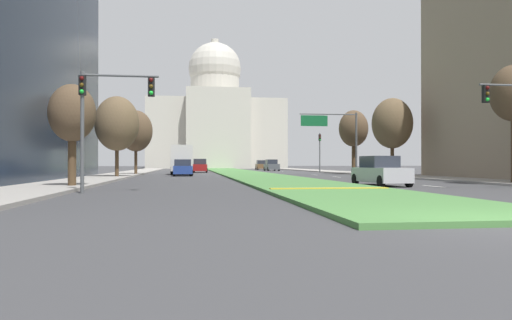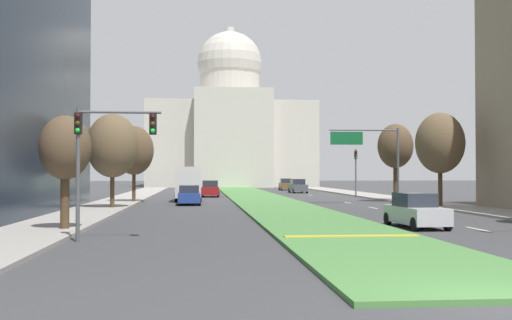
# 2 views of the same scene
# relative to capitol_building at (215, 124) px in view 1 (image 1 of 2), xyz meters

# --- Properties ---
(ground_plane) EXTENTS (260.00, 260.00, 0.00)m
(ground_plane) POSITION_rel_capitol_building_xyz_m (0.00, -53.86, -10.80)
(ground_plane) COLOR #3D3D3F
(grass_median) EXTENTS (6.00, 98.48, 0.14)m
(grass_median) POSITION_rel_capitol_building_xyz_m (0.00, -59.33, -10.73)
(grass_median) COLOR #4C8442
(grass_median) RESTS_ON ground_plane
(median_curb_nose) EXTENTS (5.40, 0.50, 0.04)m
(median_curb_nose) POSITION_rel_capitol_building_xyz_m (0.00, -96.58, -10.64)
(median_curb_nose) COLOR gold
(median_curb_nose) RESTS_ON grass_median
(lane_dashes_right) EXTENTS (0.16, 76.67, 0.01)m
(lane_dashes_right) POSITION_rel_capitol_building_xyz_m (7.12, -58.27, -10.80)
(lane_dashes_right) COLOR silver
(lane_dashes_right) RESTS_ON ground_plane
(sidewalk_left) EXTENTS (4.00, 98.48, 0.15)m
(sidewalk_left) POSITION_rel_capitol_building_xyz_m (-13.24, -64.81, -10.73)
(sidewalk_left) COLOR #9E9991
(sidewalk_left) RESTS_ON ground_plane
(sidewalk_right) EXTENTS (4.00, 98.48, 0.15)m
(sidewalk_right) POSITION_rel_capitol_building_xyz_m (13.24, -64.81, -10.73)
(sidewalk_right) COLOR #9E9991
(sidewalk_right) RESTS_ON ground_plane
(capitol_building) EXTENTS (31.56, 28.25, 31.72)m
(capitol_building) POSITION_rel_capitol_building_xyz_m (0.00, 0.00, 0.00)
(capitol_building) COLOR beige
(capitol_building) RESTS_ON ground_plane
(traffic_light_near_left) EXTENTS (3.34, 0.35, 5.20)m
(traffic_light_near_left) POSITION_rel_capitol_building_xyz_m (-9.90, -96.19, -7.01)
(traffic_light_near_left) COLOR #515456
(traffic_light_near_left) RESTS_ON ground_plane
(traffic_light_far_right) EXTENTS (0.28, 0.35, 5.20)m
(traffic_light_far_right) POSITION_rel_capitol_building_xyz_m (10.74, -56.25, -7.49)
(traffic_light_far_right) COLOR #515456
(traffic_light_far_right) RESTS_ON ground_plane
(overhead_guide_sign) EXTENTS (6.10, 0.20, 6.50)m
(overhead_guide_sign) POSITION_rel_capitol_building_xyz_m (8.63, -69.60, -6.13)
(overhead_guide_sign) COLOR #515456
(overhead_guide_sign) RESTS_ON ground_plane
(street_tree_left_near) EXTENTS (2.34, 2.34, 5.29)m
(street_tree_left_near) POSITION_rel_capitol_building_xyz_m (-12.12, -92.05, -7.04)
(street_tree_left_near) COLOR #4C3823
(street_tree_left_near) RESTS_ON ground_plane
(street_tree_left_mid) EXTENTS (3.72, 3.72, 6.98)m
(street_tree_left_mid) POSITION_rel_capitol_building_xyz_m (-12.35, -75.26, -6.17)
(street_tree_left_mid) COLOR #4C3823
(street_tree_left_mid) RESTS_ON ground_plane
(street_tree_right_mid) EXTENTS (3.73, 3.73, 7.29)m
(street_tree_right_mid) POSITION_rel_capitol_building_xyz_m (12.38, -75.20, -5.86)
(street_tree_right_mid) COLOR #4C3823
(street_tree_right_mid) RESTS_ON ground_plane
(street_tree_left_far) EXTENTS (3.45, 3.45, 6.79)m
(street_tree_left_far) POSITION_rel_capitol_building_xyz_m (-11.78, -65.99, -6.19)
(street_tree_left_far) COLOR #4C3823
(street_tree_left_far) RESTS_ON ground_plane
(street_tree_right_far) EXTENTS (3.24, 3.24, 7.14)m
(street_tree_right_far) POSITION_rel_capitol_building_xyz_m (11.88, -66.07, -5.73)
(street_tree_right_far) COLOR #4C3823
(street_tree_right_far) RESTS_ON ground_plane
(sedan_lead_stopped) EXTENTS (2.01, 4.45, 1.68)m
(sedan_lead_stopped) POSITION_rel_capitol_building_xyz_m (4.48, -91.52, -10.01)
(sedan_lead_stopped) COLOR #BCBCC1
(sedan_lead_stopped) RESTS_ON ground_plane
(sedan_midblock) EXTENTS (1.99, 4.40, 1.63)m
(sedan_midblock) POSITION_rel_capitol_building_xyz_m (-6.90, -69.49, -10.03)
(sedan_midblock) COLOR navy
(sedan_midblock) RESTS_ON ground_plane
(sedan_distant) EXTENTS (2.12, 4.21, 1.81)m
(sedan_distant) POSITION_rel_capitol_building_xyz_m (-4.81, -53.38, -9.96)
(sedan_distant) COLOR maroon
(sedan_distant) RESTS_ON ground_plane
(sedan_far_horizon) EXTENTS (2.04, 4.16, 1.82)m
(sedan_far_horizon) POSITION_rel_capitol_building_xyz_m (6.91, -41.12, -9.96)
(sedan_far_horizon) COLOR #4C5156
(sedan_far_horizon) RESTS_ON ground_plane
(sedan_very_far) EXTENTS (2.11, 4.58, 1.77)m
(sedan_very_far) POSITION_rel_capitol_building_xyz_m (7.15, -28.46, -9.98)
(sedan_very_far) COLOR brown
(sedan_very_far) RESTS_ON ground_plane
(box_truck_delivery) EXTENTS (2.40, 6.40, 3.20)m
(box_truck_delivery) POSITION_rel_capitol_building_xyz_m (-7.02, -63.42, -9.12)
(box_truck_delivery) COLOR #BCBCC1
(box_truck_delivery) RESTS_ON ground_plane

